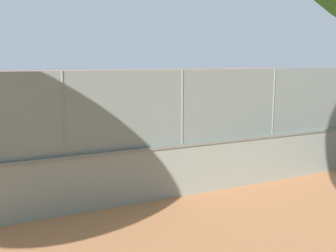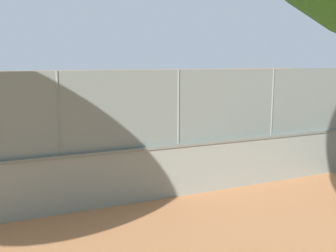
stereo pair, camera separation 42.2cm
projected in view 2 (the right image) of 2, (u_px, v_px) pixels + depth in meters
The scene contains 9 objects.
ground_plane at pixel (83, 132), 20.09m from camera, with size 260.00×260.00×0.00m, color #B27247.
perimeter_wall at pixel (226, 163), 11.19m from camera, with size 22.48×1.04×1.48m.
fence_panel_on_wall at pixel (228, 104), 10.90m from camera, with size 22.09×0.77×2.01m.
player_crossing_court at pixel (193, 123), 17.76m from camera, with size 0.68×1.13×1.47m.
player_at_service_line at pixel (142, 134), 14.85m from camera, with size 0.73×1.21×1.54m.
player_baseline_waiting at pixel (91, 145), 12.60m from camera, with size 0.98×0.86×1.63m.
sports_ball at pixel (222, 143), 16.89m from camera, with size 0.22×0.22×0.22m, color yellow.
spare_ball_by_wall at pixel (171, 174), 12.43m from camera, with size 0.15×0.15×0.15m, color white.
courtside_bench at pixel (6, 189), 9.76m from camera, with size 1.61×0.43×0.87m.
Camera 2 is at (4.40, 19.77, 3.73)m, focal length 40.61 mm.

